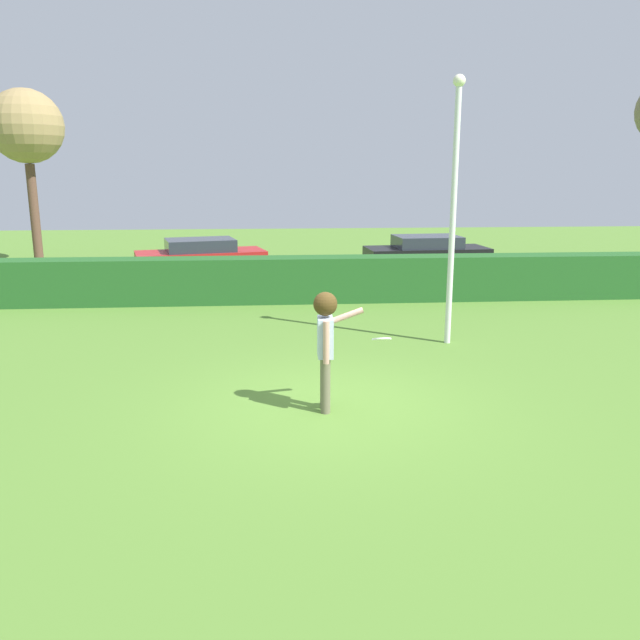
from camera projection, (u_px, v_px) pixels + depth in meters
ground_plane at (331, 406)px, 9.79m from camera, size 60.00×60.00×0.00m
person at (326, 335)px, 9.35m from camera, size 0.77×0.56×1.79m
frisbee at (382, 339)px, 9.00m from camera, size 0.27×0.26×0.11m
lamppost at (454, 199)px, 12.69m from camera, size 0.24×0.24×5.25m
hedge_row at (303, 279)px, 17.39m from camera, size 20.08×0.90×1.21m
parked_car_red at (201, 256)px, 21.47m from camera, size 4.49×2.67×1.25m
parked_car_black at (427, 252)px, 22.46m from camera, size 4.31×2.06×1.25m
bare_elm_tree at (26, 128)px, 23.10m from camera, size 2.63×2.63×6.32m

